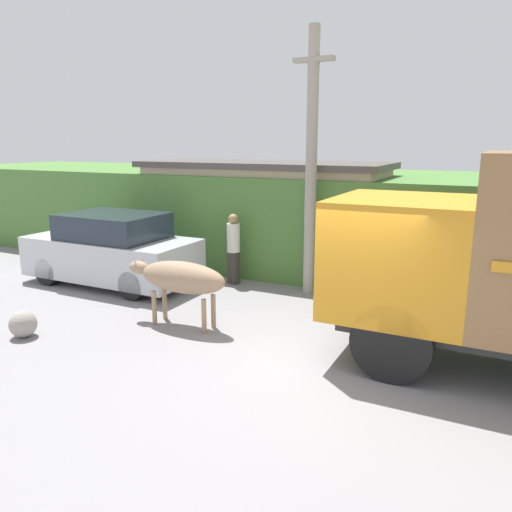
{
  "coord_description": "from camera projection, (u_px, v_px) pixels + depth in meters",
  "views": [
    {
      "loc": [
        2.14,
        -7.17,
        3.45
      ],
      "look_at": [
        -1.71,
        0.53,
        1.47
      ],
      "focal_mm": 35.0,
      "sensor_mm": 36.0,
      "label": 1
    }
  ],
  "objects": [
    {
      "name": "hillside_embankment",
      "position": [
        413.0,
        225.0,
        13.28
      ],
      "size": [
        32.0,
        5.47,
        2.58
      ],
      "color": "#4C7A38",
      "rests_on": "ground_plane"
    },
    {
      "name": "brown_cow",
      "position": [
        181.0,
        278.0,
        9.37
      ],
      "size": [
        2.16,
        0.6,
        1.26
      ],
      "rotation": [
        0.0,
        0.0,
        0.16
      ],
      "color": "#9E7F60",
      "rests_on": "ground_plane"
    },
    {
      "name": "roadside_rock",
      "position": [
        23.0,
        324.0,
        8.97
      ],
      "size": [
        0.48,
        0.48,
        0.48
      ],
      "color": "gray",
      "rests_on": "ground_plane"
    },
    {
      "name": "pedestrian_on_hill",
      "position": [
        233.0,
        245.0,
        12.19
      ],
      "size": [
        0.38,
        0.38,
        1.74
      ],
      "rotation": [
        0.0,
        0.0,
        2.92
      ],
      "color": "#38332D",
      "rests_on": "ground_plane"
    },
    {
      "name": "utility_pole",
      "position": [
        311.0,
        161.0,
        11.0
      ],
      "size": [
        0.9,
        0.25,
        5.84
      ],
      "color": "#9E998E",
      "rests_on": "ground_plane"
    },
    {
      "name": "building_backdrop",
      "position": [
        263.0,
        216.0,
        13.6
      ],
      "size": [
        6.67,
        2.7,
        2.92
      ],
      "color": "#C6B793",
      "rests_on": "ground_plane"
    },
    {
      "name": "ground_plane",
      "position": [
        337.0,
        363.0,
        7.96
      ],
      "size": [
        60.0,
        60.0,
        0.0
      ],
      "primitive_type": "plane",
      "color": "gray"
    },
    {
      "name": "parked_suv",
      "position": [
        112.0,
        250.0,
        12.24
      ],
      "size": [
        4.28,
        1.88,
        1.75
      ],
      "rotation": [
        0.0,
        0.0,
        -0.04
      ],
      "color": "silver",
      "rests_on": "ground_plane"
    }
  ]
}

